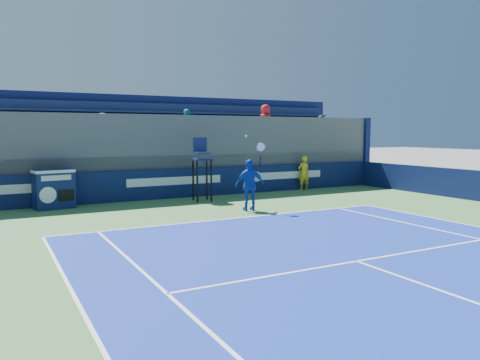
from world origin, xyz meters
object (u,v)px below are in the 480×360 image
ball_person (304,173)px  match_clock (54,188)px  tennis_player (250,185)px  umpire_chair (202,162)px

ball_person → match_clock: (-10.82, -0.16, -0.06)m
match_clock → tennis_player: bearing=-32.0°
umpire_chair → tennis_player: tennis_player is taller
ball_person → tennis_player: (-5.00, -3.80, 0.10)m
ball_person → tennis_player: size_ratio=0.61×
tennis_player → umpire_chair: bearing=99.7°
ball_person → tennis_player: bearing=40.3°
tennis_player → ball_person: bearing=37.2°
match_clock → umpire_chair: (5.32, -0.72, 0.79)m
umpire_chair → ball_person: bearing=9.1°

